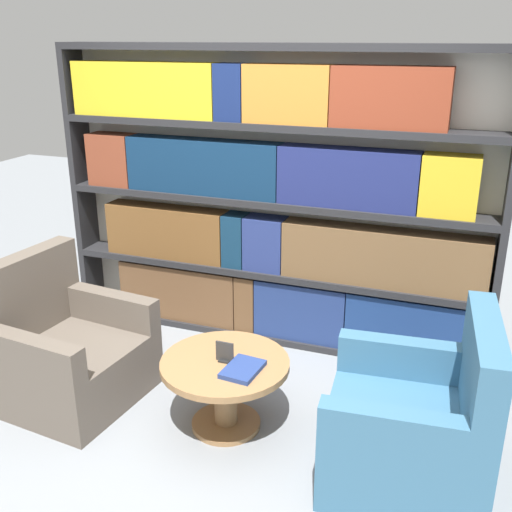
% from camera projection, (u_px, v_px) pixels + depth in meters
% --- Properties ---
extents(ground_plane, '(14.00, 14.00, 0.00)m').
position_uv_depth(ground_plane, '(189.00, 442.00, 3.50)').
color(ground_plane, gray).
extents(bookshelf, '(3.26, 0.30, 2.19)m').
position_uv_depth(bookshelf, '(271.00, 206.00, 4.39)').
color(bookshelf, silver).
rests_on(bookshelf, ground_plane).
extents(armchair_left, '(0.90, 0.91, 0.93)m').
position_uv_depth(armchair_left, '(66.00, 353.00, 3.86)').
color(armchair_left, brown).
rests_on(armchair_left, ground_plane).
extents(armchair_right, '(0.89, 0.90, 0.93)m').
position_uv_depth(armchair_right, '(415.00, 425.00, 3.15)').
color(armchair_right, '#386684').
rests_on(armchair_right, ground_plane).
extents(coffee_table, '(0.76, 0.76, 0.45)m').
position_uv_depth(coffee_table, '(225.00, 380.00, 3.54)').
color(coffee_table, olive).
rests_on(coffee_table, ground_plane).
extents(table_sign, '(0.11, 0.06, 0.12)m').
position_uv_depth(table_sign, '(225.00, 353.00, 3.47)').
color(table_sign, black).
rests_on(table_sign, coffee_table).
extents(stray_book, '(0.21, 0.27, 0.03)m').
position_uv_depth(stray_book, '(243.00, 369.00, 3.38)').
color(stray_book, navy).
rests_on(stray_book, coffee_table).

